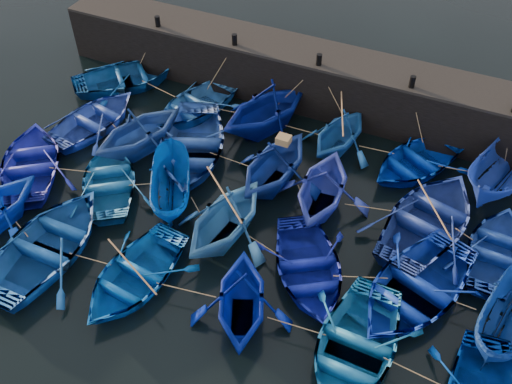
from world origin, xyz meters
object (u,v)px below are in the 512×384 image
at_px(wooden_crate, 284,140).
at_px(boat_13, 32,162).
at_px(boat_8, 191,146).
at_px(boat_0, 126,77).

bearing_deg(wooden_crate, boat_13, -160.42).
relative_size(boat_8, boat_13, 1.17).
height_order(boat_0, boat_13, boat_0).
distance_m(boat_0, boat_13, 6.81).
height_order(boat_8, boat_13, boat_8).
xyz_separation_m(boat_13, wooden_crate, (9.55, 3.40, 1.91)).
distance_m(boat_0, boat_8, 6.35).
height_order(boat_0, wooden_crate, wooden_crate).
distance_m(boat_13, wooden_crate, 10.31).
bearing_deg(boat_0, boat_13, 134.63).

